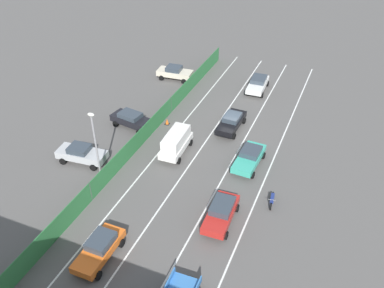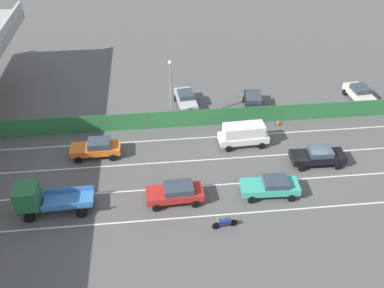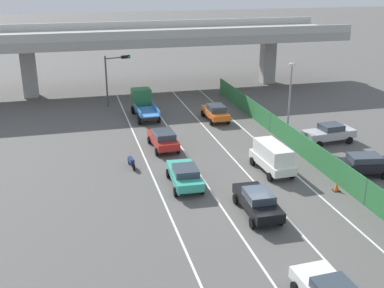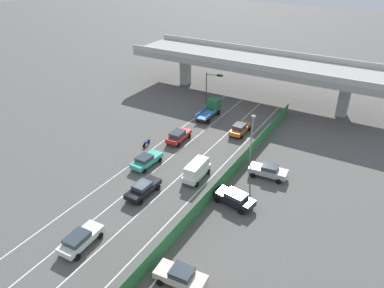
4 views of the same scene
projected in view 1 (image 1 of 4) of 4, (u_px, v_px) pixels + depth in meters
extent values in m
plane|color=#565451|center=(232.00, 130.00, 42.50)|extent=(300.00, 300.00, 0.00)
cube|color=silver|center=(264.00, 182.00, 35.71)|extent=(0.14, 49.68, 0.01)
cube|color=silver|center=(226.00, 173.00, 36.80)|extent=(0.14, 49.68, 0.01)
cube|color=silver|center=(191.00, 164.00, 37.89)|extent=(0.14, 49.68, 0.01)
cube|color=silver|center=(157.00, 155.00, 38.97)|extent=(0.14, 49.68, 0.01)
cube|color=#2D753D|center=(137.00, 142.00, 39.11)|extent=(0.06, 45.68, 1.85)
cylinder|color=#4C514C|center=(219.00, 54.00, 56.32)|extent=(0.10, 0.10, 1.85)
cylinder|color=#4C514C|center=(171.00, 105.00, 44.85)|extent=(0.10, 0.10, 1.85)
cylinder|color=#4C514C|center=(91.00, 192.00, 33.37)|extent=(0.10, 0.10, 1.85)
cube|color=black|center=(231.00, 123.00, 42.17)|extent=(1.88, 4.72, 0.61)
cube|color=#333D47|center=(232.00, 117.00, 41.98)|extent=(1.60, 2.01, 0.49)
cylinder|color=black|center=(234.00, 136.00, 40.96)|extent=(0.24, 0.65, 0.64)
cylinder|color=black|center=(217.00, 132.00, 41.55)|extent=(0.24, 0.65, 0.64)
cylinder|color=black|center=(244.00, 121.00, 43.33)|extent=(0.24, 0.65, 0.64)
cylinder|color=black|center=(228.00, 117.00, 43.92)|extent=(0.24, 0.65, 0.64)
cube|color=red|center=(221.00, 214.00, 31.50)|extent=(1.96, 4.53, 0.60)
cube|color=#333D47|center=(222.00, 206.00, 31.44)|extent=(1.66, 2.29, 0.52)
cylinder|color=black|center=(226.00, 235.00, 30.35)|extent=(0.24, 0.65, 0.64)
cylinder|color=black|center=(203.00, 229.00, 30.87)|extent=(0.24, 0.65, 0.64)
cylinder|color=black|center=(237.00, 208.00, 32.67)|extent=(0.24, 0.65, 0.64)
cylinder|color=black|center=(216.00, 203.00, 33.19)|extent=(0.24, 0.65, 0.64)
cube|color=silver|center=(258.00, 85.00, 49.11)|extent=(2.04, 4.64, 0.57)
cube|color=#333D47|center=(259.00, 79.00, 49.14)|extent=(1.72, 2.31, 0.47)
cylinder|color=black|center=(262.00, 95.00, 47.91)|extent=(0.25, 0.65, 0.64)
cylinder|color=black|center=(247.00, 93.00, 48.43)|extent=(0.25, 0.65, 0.64)
cylinder|color=black|center=(268.00, 84.00, 50.29)|extent=(0.25, 0.65, 0.64)
cylinder|color=black|center=(253.00, 81.00, 50.81)|extent=(0.25, 0.65, 0.64)
cube|color=orange|center=(99.00, 250.00, 28.64)|extent=(1.75, 4.41, 0.58)
cube|color=#333D47|center=(101.00, 241.00, 28.58)|extent=(1.54, 1.97, 0.58)
cylinder|color=black|center=(98.00, 275.00, 27.49)|extent=(0.22, 0.64, 0.64)
cylinder|color=black|center=(77.00, 267.00, 28.04)|extent=(0.22, 0.64, 0.64)
cylinder|color=black|center=(122.00, 243.00, 29.75)|extent=(0.22, 0.64, 0.64)
cylinder|color=black|center=(101.00, 236.00, 30.30)|extent=(0.22, 0.64, 0.64)
cube|color=silver|center=(176.00, 146.00, 38.86)|extent=(1.94, 4.61, 0.61)
cube|color=silver|center=(176.00, 138.00, 38.38)|extent=(1.70, 3.79, 1.07)
cylinder|color=black|center=(179.00, 161.00, 37.70)|extent=(0.25, 0.65, 0.64)
cylinder|color=black|center=(161.00, 157.00, 38.20)|extent=(0.25, 0.65, 0.64)
cylinder|color=black|center=(191.00, 143.00, 40.07)|extent=(0.25, 0.65, 0.64)
cylinder|color=black|center=(174.00, 139.00, 40.56)|extent=(0.25, 0.65, 0.64)
cube|color=teal|center=(249.00, 158.00, 37.24)|extent=(2.04, 4.69, 0.58)
cube|color=#333D47|center=(251.00, 151.00, 37.25)|extent=(1.70, 1.99, 0.47)
cylinder|color=black|center=(253.00, 175.00, 36.02)|extent=(0.25, 0.65, 0.64)
cylinder|color=black|center=(233.00, 170.00, 36.66)|extent=(0.25, 0.65, 0.64)
cylinder|color=black|center=(264.00, 156.00, 38.34)|extent=(0.25, 0.65, 0.64)
cylinder|color=black|center=(245.00, 151.00, 38.98)|extent=(0.25, 0.65, 0.64)
cylinder|color=black|center=(169.00, 288.00, 26.62)|extent=(0.29, 0.81, 0.80)
cylinder|color=black|center=(271.00, 207.00, 32.86)|extent=(0.18, 0.61, 0.60)
cylinder|color=black|center=(273.00, 195.00, 33.92)|extent=(0.18, 0.61, 0.60)
cube|color=navy|center=(272.00, 198.00, 33.23)|extent=(0.40, 0.95, 0.36)
cylinder|color=#B2B2B2|center=(272.00, 200.00, 32.58)|extent=(0.60, 0.11, 0.03)
cube|color=beige|center=(175.00, 73.00, 51.61)|extent=(4.48, 2.14, 0.66)
cube|color=#333D47|center=(174.00, 68.00, 51.30)|extent=(1.93, 1.73, 0.53)
cylinder|color=black|center=(189.00, 75.00, 52.21)|extent=(0.65, 0.27, 0.64)
cylinder|color=black|center=(184.00, 81.00, 50.81)|extent=(0.65, 0.27, 0.64)
cylinder|color=black|center=(167.00, 72.00, 52.98)|extent=(0.65, 0.27, 0.64)
cylinder|color=black|center=(161.00, 78.00, 51.58)|extent=(0.65, 0.27, 0.64)
cube|color=black|center=(132.00, 120.00, 42.49)|extent=(4.76, 2.48, 0.66)
cube|color=#333D47|center=(130.00, 115.00, 42.25)|extent=(2.46, 1.89, 0.46)
cylinder|color=black|center=(150.00, 125.00, 42.71)|extent=(0.67, 0.32, 0.64)
cylinder|color=black|center=(139.00, 133.00, 41.49)|extent=(0.67, 0.32, 0.64)
cylinder|color=black|center=(126.00, 116.00, 44.05)|extent=(0.67, 0.32, 0.64)
cylinder|color=black|center=(116.00, 124.00, 42.83)|extent=(0.67, 0.32, 0.64)
cube|color=#B2B5B7|center=(82.00, 154.00, 37.67)|extent=(4.70, 2.20, 0.69)
cube|color=#333D47|center=(79.00, 149.00, 37.37)|extent=(1.97, 1.73, 0.50)
cylinder|color=black|center=(103.00, 156.00, 38.27)|extent=(0.66, 0.28, 0.64)
cylinder|color=black|center=(93.00, 168.00, 36.89)|extent=(0.66, 0.28, 0.64)
cylinder|color=black|center=(73.00, 150.00, 39.03)|extent=(0.66, 0.28, 0.64)
cylinder|color=black|center=(63.00, 161.00, 37.64)|extent=(0.66, 0.28, 0.64)
cylinder|color=gray|center=(97.00, 151.00, 33.99)|extent=(0.16, 0.16, 6.54)
ellipsoid|color=silver|center=(91.00, 115.00, 32.00)|extent=(0.60, 0.36, 0.28)
cone|color=orange|center=(167.00, 121.00, 43.24)|extent=(0.36, 0.36, 0.62)
cube|color=black|center=(167.00, 124.00, 43.41)|extent=(0.47, 0.47, 0.03)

